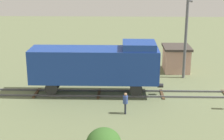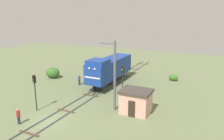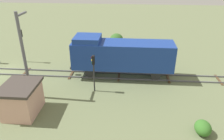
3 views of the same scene
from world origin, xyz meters
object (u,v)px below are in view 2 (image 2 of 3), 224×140
at_px(traffic_signal_mid, 123,74).
at_px(relay_hut, 136,101).
at_px(traffic_signal_near, 35,86).
at_px(worker_by_signal, 79,79).
at_px(catenary_mast, 114,74).
at_px(worker_near_track, 18,115).
at_px(locomotive, 109,68).

xyz_separation_m(traffic_signal_mid, relay_hut, (4.10, -5.60, -1.33)).
xyz_separation_m(traffic_signal_near, worker_by_signal, (-1.00, 10.31, -2.01)).
height_order(traffic_signal_near, catenary_mast, catenary_mast).
relative_size(traffic_signal_mid, worker_near_track, 2.30).
bearing_deg(worker_near_track, worker_by_signal, -47.48).
xyz_separation_m(worker_by_signal, catenary_mast, (9.14, -6.03, 3.39)).
distance_m(locomotive, worker_by_signal, 5.20).
bearing_deg(traffic_signal_mid, traffic_signal_near, -122.70).
bearing_deg(worker_near_track, traffic_signal_near, -41.32).
height_order(worker_near_track, relay_hut, relay_hut).
height_order(locomotive, traffic_signal_mid, locomotive).
xyz_separation_m(worker_near_track, worker_by_signal, (-1.80, 13.59, 0.00)).
xyz_separation_m(traffic_signal_near, catenary_mast, (8.14, 4.27, 1.38)).
height_order(worker_near_track, worker_by_signal, same).
relative_size(traffic_signal_mid, worker_by_signal, 2.30).
xyz_separation_m(traffic_signal_mid, worker_near_track, (-5.80, -13.56, -1.73)).
distance_m(traffic_signal_mid, relay_hut, 7.07).
bearing_deg(relay_hut, worker_by_signal, 154.33).
xyz_separation_m(locomotive, worker_near_track, (-2.40, -16.08, -1.78)).
relative_size(locomotive, worker_near_track, 6.82).
distance_m(worker_by_signal, relay_hut, 12.99).
relative_size(traffic_signal_mid, catenary_mast, 0.47).
relative_size(locomotive, traffic_signal_near, 2.68).
distance_m(traffic_signal_mid, worker_near_track, 14.85).
distance_m(traffic_signal_mid, catenary_mast, 6.42).
height_order(locomotive, catenary_mast, catenary_mast).
bearing_deg(worker_near_track, relay_hut, -106.21).
height_order(traffic_signal_near, worker_by_signal, traffic_signal_near).
distance_m(worker_near_track, relay_hut, 12.71).
xyz_separation_m(worker_by_signal, relay_hut, (11.70, -5.62, 0.40)).
xyz_separation_m(locomotive, worker_by_signal, (-4.20, -2.49, -1.78)).
distance_m(traffic_signal_near, traffic_signal_mid, 12.22).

